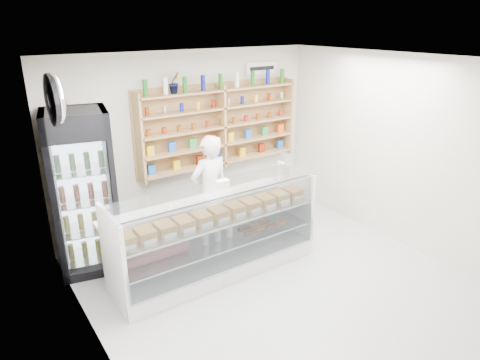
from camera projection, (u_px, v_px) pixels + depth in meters
room at (292, 187)px, 4.93m from camera, size 5.00×5.00×5.00m
display_counter at (215, 248)px, 5.74m from camera, size 2.79×0.83×1.22m
shop_worker at (210, 191)px, 6.27m from camera, size 0.64×0.44×1.70m
drinks_cooler at (84, 192)px, 5.59m from camera, size 0.93×0.91×2.18m
wall_shelving at (221, 126)px, 6.93m from camera, size 2.84×0.28×1.33m
potted_plant at (174, 82)px, 6.25m from camera, size 0.21×0.19×0.32m
security_mirror at (57, 100)px, 4.34m from camera, size 0.15×0.50×0.50m
wall_sign at (261, 68)px, 7.21m from camera, size 0.62×0.03×0.20m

